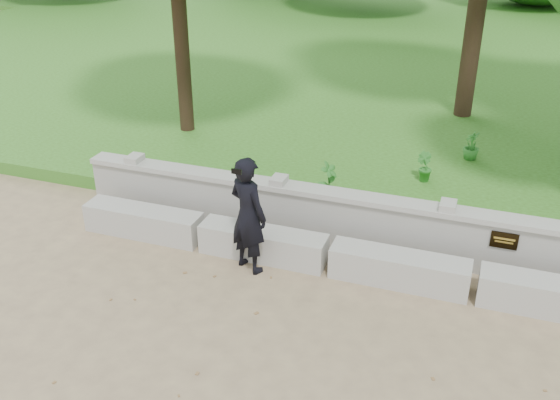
# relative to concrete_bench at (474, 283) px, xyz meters

# --- Properties ---
(ground) EXTENTS (80.00, 80.00, 0.00)m
(ground) POSITION_rel_concrete_bench_xyz_m (-0.00, -1.90, -0.22)
(ground) COLOR tan
(ground) RESTS_ON ground
(lawn) EXTENTS (40.00, 22.00, 0.25)m
(lawn) POSITION_rel_concrete_bench_xyz_m (-0.00, 12.10, -0.10)
(lawn) COLOR #346017
(lawn) RESTS_ON ground
(concrete_bench) EXTENTS (11.90, 0.45, 0.45)m
(concrete_bench) POSITION_rel_concrete_bench_xyz_m (0.00, 0.00, 0.00)
(concrete_bench) COLOR #AAA8A1
(concrete_bench) RESTS_ON ground
(parapet_wall) EXTENTS (12.50, 0.35, 0.90)m
(parapet_wall) POSITION_rel_concrete_bench_xyz_m (0.00, 0.70, 0.24)
(parapet_wall) COLOR #A09E97
(parapet_wall) RESTS_ON ground
(man_main) EXTENTS (0.74, 0.70, 1.72)m
(man_main) POSITION_rel_concrete_bench_xyz_m (-3.08, -0.34, 0.64)
(man_main) COLOR black
(man_main) RESTS_ON ground
(shrub_a) EXTENTS (0.35, 0.40, 0.64)m
(shrub_a) POSITION_rel_concrete_bench_xyz_m (-2.49, 1.74, 0.35)
(shrub_a) COLOR #2F7929
(shrub_a) RESTS_ON lawn
(shrub_b) EXTENTS (0.37, 0.36, 0.52)m
(shrub_b) POSITION_rel_concrete_bench_xyz_m (-1.09, 2.96, 0.29)
(shrub_b) COLOR #2F7929
(shrub_b) RESTS_ON lawn
(shrub_d) EXTENTS (0.36, 0.38, 0.54)m
(shrub_d) POSITION_rel_concrete_bench_xyz_m (-0.38, 4.24, 0.30)
(shrub_d) COLOR #2F7929
(shrub_d) RESTS_ON lawn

